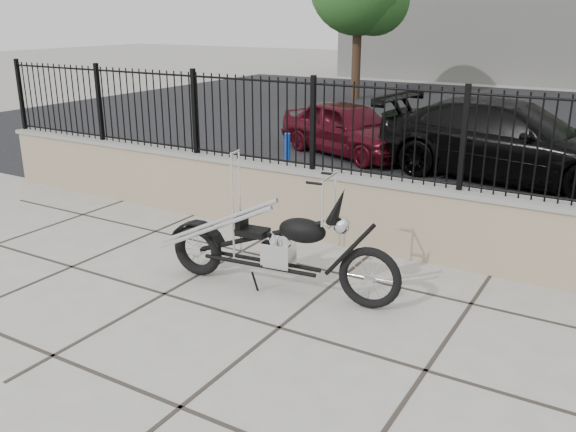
{
  "coord_description": "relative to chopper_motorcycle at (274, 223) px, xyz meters",
  "views": [
    {
      "loc": [
        2.83,
        -4.58,
        2.96
      ],
      "look_at": [
        -0.51,
        1.03,
        0.79
      ],
      "focal_mm": 38.0,
      "sensor_mm": 36.0,
      "label": 1
    }
  ],
  "objects": [
    {
      "name": "parking_lot",
      "position": [
        0.51,
        11.77,
        -0.79
      ],
      "size": [
        30.0,
        30.0,
        0.0
      ],
      "primitive_type": "plane",
      "color": "black",
      "rests_on": "ground"
    },
    {
      "name": "car_red",
      "position": [
        -2.3,
        6.74,
        -0.2
      ],
      "size": [
        3.73,
        2.6,
        1.18
      ],
      "primitive_type": "imported",
      "rotation": [
        0.0,
        0.0,
        1.18
      ],
      "color": "#450914",
      "rests_on": "parking_lot"
    },
    {
      "name": "retaining_wall",
      "position": [
        0.51,
        1.77,
        -0.31
      ],
      "size": [
        14.0,
        0.36,
        0.96
      ],
      "primitive_type": "cube",
      "color": "gray",
      "rests_on": "ground_plane"
    },
    {
      "name": "bollard_a",
      "position": [
        -2.38,
        4.28,
        -0.36
      ],
      "size": [
        0.13,
        0.13,
        0.86
      ],
      "primitive_type": "cylinder",
      "rotation": [
        0.0,
        0.0,
        -0.24
      ],
      "color": "blue",
      "rests_on": "ground_plane"
    },
    {
      "name": "ground_plane",
      "position": [
        0.51,
        -0.73,
        -0.79
      ],
      "size": [
        90.0,
        90.0,
        0.0
      ],
      "primitive_type": "plane",
      "color": "#99968E",
      "rests_on": "ground"
    },
    {
      "name": "chopper_motorcycle",
      "position": [
        0.0,
        0.0,
        0.0
      ],
      "size": [
        2.67,
        0.75,
        1.58
      ],
      "primitive_type": null,
      "rotation": [
        0.0,
        0.0,
        0.11
      ],
      "color": "black",
      "rests_on": "ground_plane"
    },
    {
      "name": "car_black",
      "position": [
        1.16,
        6.4,
        -0.06
      ],
      "size": [
        5.2,
        2.57,
        1.45
      ],
      "primitive_type": "imported",
      "rotation": [
        0.0,
        0.0,
        1.46
      ],
      "color": "black",
      "rests_on": "parking_lot"
    },
    {
      "name": "iron_fence",
      "position": [
        0.51,
        1.77,
        0.77
      ],
      "size": [
        14.0,
        0.08,
        1.2
      ],
      "primitive_type": "cube",
      "color": "black",
      "rests_on": "retaining_wall"
    }
  ]
}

